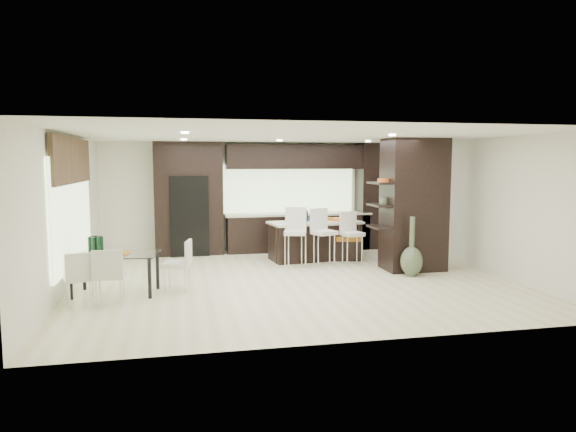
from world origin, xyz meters
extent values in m
plane|color=beige|center=(0.00, 0.00, 0.00)|extent=(8.00, 8.00, 0.00)
cube|color=white|center=(0.00, 3.50, 1.35)|extent=(8.00, 0.02, 2.70)
cube|color=white|center=(-4.00, 0.00, 1.35)|extent=(0.02, 7.00, 2.70)
cube|color=white|center=(4.00, 0.00, 1.35)|extent=(0.02, 7.00, 2.70)
cube|color=white|center=(0.00, 0.00, 2.70)|extent=(8.00, 7.00, 0.02)
cube|color=#B2D199|center=(-3.96, 0.20, 1.35)|extent=(0.04, 3.20, 1.90)
cube|color=#B2D199|center=(0.60, 3.46, 1.55)|extent=(3.40, 0.04, 1.20)
cube|color=brown|center=(-3.93, 0.20, 2.25)|extent=(0.08, 3.00, 0.80)
cube|color=white|center=(0.00, 0.25, 2.68)|extent=(4.00, 3.00, 0.02)
cube|color=black|center=(0.50, 3.17, 1.35)|extent=(6.80, 0.68, 2.70)
cube|color=black|center=(-1.90, 3.12, 0.95)|extent=(0.90, 0.68, 1.90)
cube|color=black|center=(2.60, 0.40, 1.35)|extent=(1.20, 0.80, 2.70)
cube|color=black|center=(0.90, 1.89, 0.43)|extent=(2.18, 1.17, 0.87)
cube|color=silver|center=(0.26, 1.12, 0.51)|extent=(0.56, 0.56, 1.02)
cube|color=silver|center=(0.90, 1.13, 0.50)|extent=(0.57, 0.57, 0.99)
cube|color=silver|center=(1.54, 1.14, 0.46)|extent=(0.49, 0.49, 0.92)
cube|color=black|center=(1.23, 1.83, 0.28)|extent=(1.54, 0.88, 0.56)
cube|color=white|center=(-3.19, -0.45, 0.34)|extent=(1.53, 1.01, 0.69)
cube|color=silver|center=(-3.19, -1.16, 0.42)|extent=(0.46, 0.46, 0.83)
cube|color=silver|center=(-3.63, -1.15, 0.40)|extent=(0.54, 0.54, 0.80)
cube|color=silver|center=(-2.18, -0.45, 0.41)|extent=(0.52, 0.52, 0.82)
camera|label=1|loc=(-2.08, -9.35, 2.22)|focal=32.00mm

